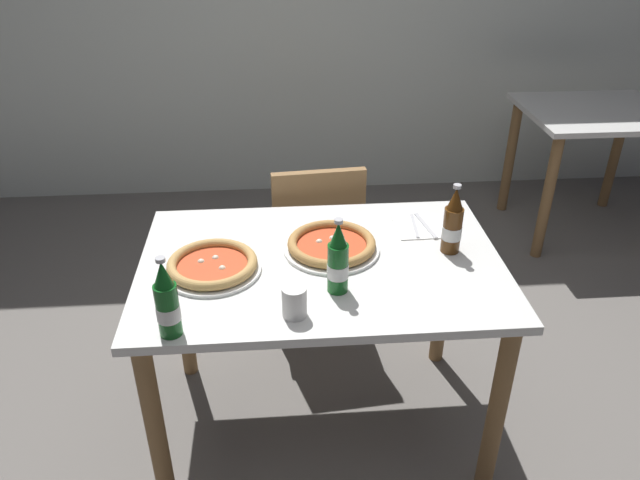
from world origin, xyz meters
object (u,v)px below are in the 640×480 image
Objects in this scene: pizza_margherita_near at (212,265)px; beer_bottle_right at (338,261)px; beer_bottle_left at (167,303)px; napkin_with_cutlery at (420,227)px; dining_table_background at (593,137)px; pizza_marinara_far at (332,245)px; paper_cup at (294,302)px; dining_table_main at (321,289)px; beer_bottle_center at (453,224)px; chair_behind_table at (315,238)px.

beer_bottle_right reaches higher than pizza_margherita_near.
beer_bottle_left is at bearing -106.46° from pizza_margherita_near.
beer_bottle_left reaches higher than napkin_with_cutlery.
pizza_margherita_near reaches higher than dining_table_background.
paper_cup reaches higher than pizza_marinara_far.
dining_table_main and dining_table_background have the same top height.
beer_bottle_left is 0.96m from beer_bottle_center.
chair_behind_table is at bearing 82.29° from paper_cup.
pizza_margherita_near is 0.33m from beer_bottle_left.
pizza_marinara_far is 1.32× the size of beer_bottle_right.
pizza_marinara_far is (0.39, 0.10, -0.00)m from pizza_margherita_near.
pizza_marinara_far is at bearing 175.33° from beer_bottle_center.
dining_table_main is at bearing 37.78° from beer_bottle_left.
dining_table_background is at bearing -157.88° from chair_behind_table.
chair_behind_table reaches higher than pizza_margherita_near.
chair_behind_table is (0.02, 0.61, -0.15)m from dining_table_main.
beer_bottle_center reaches higher than pizza_marinara_far.
chair_behind_table is 4.48× the size of napkin_with_cutlery.
pizza_margherita_near is at bearing 54.94° from chair_behind_table.
beer_bottle_left is (-2.10, -1.79, 0.26)m from dining_table_background.
paper_cup reaches higher than dining_table_background.
pizza_marinara_far is at bearing -157.87° from napkin_with_cutlery.
paper_cup is (-0.14, -0.35, 0.03)m from pizza_marinara_far.
dining_table_background is at bearing 36.30° from pizza_margherita_near.
dining_table_background is 2.54× the size of pizza_margherita_near.
dining_table_background is at bearing 44.90° from beer_bottle_right.
dining_table_main is 0.28m from beer_bottle_right.
beer_bottle_right is (0.04, -0.17, 0.22)m from dining_table_main.
pizza_margherita_near reaches higher than napkin_with_cutlery.
chair_behind_table is at bearing -153.01° from dining_table_background.
dining_table_main is 0.44m from napkin_with_cutlery.
beer_bottle_right is at bearing 40.31° from paper_cup.
beer_bottle_center reaches higher than chair_behind_table.
beer_bottle_right reaches higher than chair_behind_table.
beer_bottle_center reaches higher than paper_cup.
napkin_with_cutlery is (0.34, 0.37, -0.10)m from beer_bottle_right.
dining_table_main is at bearing 5.50° from pizza_margherita_near.
beer_bottle_center and beer_bottle_right have the same top height.
paper_cup is at bearing -45.16° from pizza_margherita_near.
beer_bottle_left is 1.00× the size of beer_bottle_right.
dining_table_background is at bearing 49.26° from beer_bottle_center.
paper_cup is (-0.14, -0.12, -0.06)m from beer_bottle_right.
dining_table_main is 2.20m from dining_table_background.
pizza_margherita_near is 0.80m from beer_bottle_center.
napkin_with_cutlery is 0.68m from paper_cup.
pizza_marinara_far reaches higher than dining_table_main.
pizza_marinara_far is (0.04, 0.06, 0.13)m from dining_table_main.
pizza_margherita_near is 0.41m from pizza_marinara_far.
chair_behind_table is 0.81m from beer_bottle_center.
pizza_margherita_near is 0.77m from napkin_with_cutlery.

